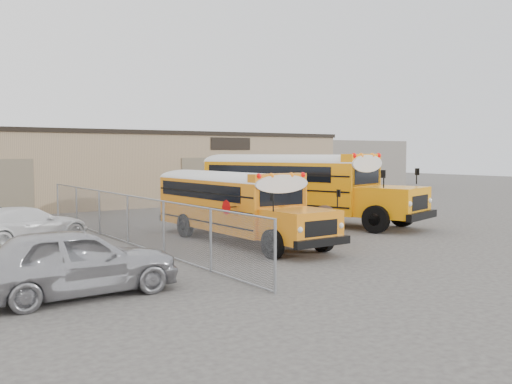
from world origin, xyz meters
TOP-DOWN VIEW (x-y plane):
  - ground at (0.00, 0.00)m, footprint 120.00×120.00m
  - warehouse at (-0.00, 19.99)m, footprint 30.20×10.20m
  - chainlink_fence at (-6.00, 3.00)m, footprint 0.07×18.07m
  - distant_building_right at (24.00, 24.00)m, footprint 10.00×8.00m
  - school_bus_left at (-2.51, 6.92)m, footprint 2.78×9.13m
  - school_bus_right at (1.30, 11.18)m, footprint 5.97×11.63m
  - tarp_bundle at (0.20, -0.74)m, footprint 1.04×1.01m
  - car_silver at (-9.95, -3.51)m, footprint 4.83×2.00m
  - car_white at (-9.05, 5.17)m, footprint 5.07×3.25m

SIDE VIEW (x-z plane):
  - ground at x=0.00m, z-range 0.00..0.00m
  - car_white at x=-9.05m, z-range 0.00..1.37m
  - tarp_bundle at x=0.20m, z-range 0.02..1.39m
  - car_silver at x=-9.95m, z-range 0.00..1.64m
  - chainlink_fence at x=-6.00m, z-range 0.00..1.80m
  - school_bus_left at x=-2.51m, z-range 0.21..2.87m
  - school_bus_right at x=1.30m, z-range 0.26..3.58m
  - distant_building_right at x=24.00m, z-range 0.00..4.40m
  - warehouse at x=0.00m, z-range 0.04..4.71m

